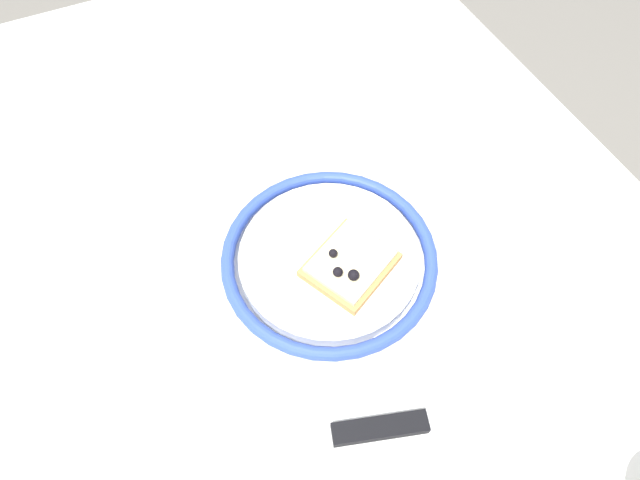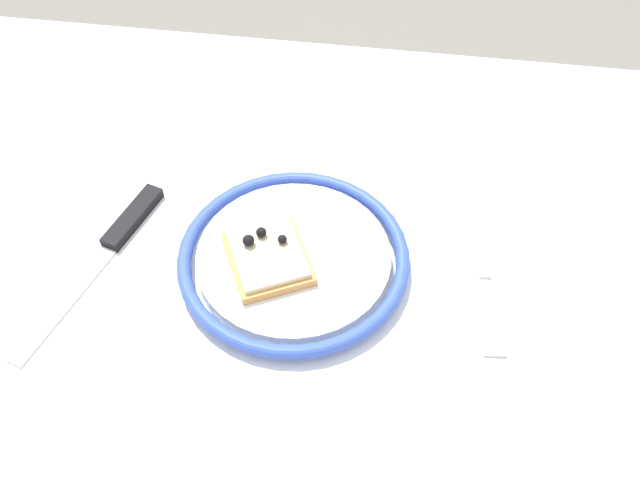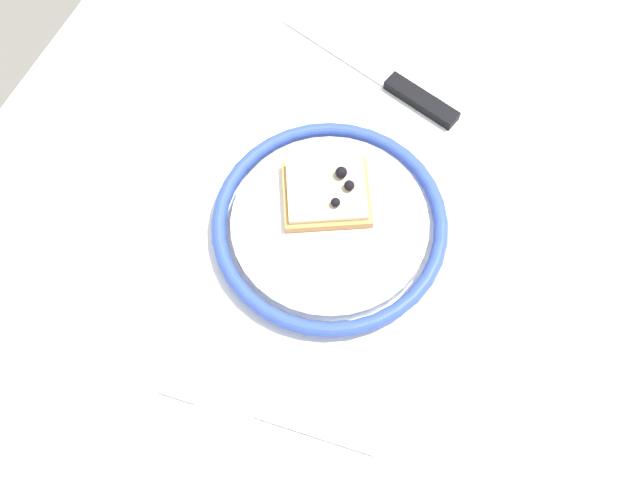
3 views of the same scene
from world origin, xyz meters
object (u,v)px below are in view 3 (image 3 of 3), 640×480
knife (398,86)px  fork (265,414)px  dining_table (309,294)px  plate (330,223)px  pizza_slice_near (327,193)px

knife → fork: bearing=-178.1°
dining_table → knife: 0.25m
dining_table → knife: bearing=-2.4°
plate → knife: 0.19m
dining_table → plate: plate is taller
plate → fork: bearing=-175.1°
dining_table → plate: size_ratio=4.64×
knife → fork: size_ratio=1.17×
dining_table → pizza_slice_near: (0.07, 0.01, 0.12)m
plate → knife: bearing=-1.1°
knife → fork: 0.39m
pizza_slice_near → knife: 0.17m
pizza_slice_near → fork: bearing=-172.3°
knife → plate: bearing=178.9°
knife → dining_table: bearing=177.6°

